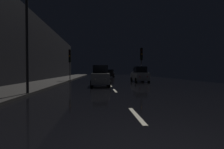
{
  "coord_description": "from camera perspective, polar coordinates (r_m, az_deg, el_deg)",
  "views": [
    {
      "loc": [
        -1.33,
        -2.62,
        1.53
      ],
      "look_at": [
        0.76,
        21.71,
        1.01
      ],
      "focal_mm": 26.85,
      "sensor_mm": 36.0,
      "label": 1
    }
  ],
  "objects": [
    {
      "name": "building_facade_left",
      "position": [
        25.49,
        -25.88,
        8.3
      ],
      "size": [
        0.8,
        63.0,
        9.45
      ],
      "primitive_type": "cube",
      "color": "black",
      "rests_on": "ground"
    },
    {
      "name": "traffic_light_far_left",
      "position": [
        25.76,
        -14.16,
        5.35
      ],
      "size": [
        0.33,
        0.47,
        4.7
      ],
      "rotation": [
        0.0,
        0.0,
        -1.65
      ],
      "color": "#38383A",
      "rests_on": "ground"
    },
    {
      "name": "ground",
      "position": [
        27.2,
        -2.09,
        -2.03
      ],
      "size": [
        27.9,
        84.0,
        0.02
      ],
      "primitive_type": "cube",
      "color": "black"
    },
    {
      "name": "streetlamp_overhead",
      "position": [
        11.86,
        -24.88,
        17.03
      ],
      "size": [
        1.7,
        0.44,
        7.22
      ],
      "color": "#2D2D30",
      "rests_on": "ground"
    },
    {
      "name": "lane_centerline",
      "position": [
        15.82,
        -0.07,
        -4.31
      ],
      "size": [
        0.16,
        23.76,
        0.01
      ],
      "color": "beige",
      "rests_on": "ground"
    },
    {
      "name": "sidewalk_left",
      "position": [
        27.91,
        -18.21,
        -1.83
      ],
      "size": [
        4.4,
        84.0,
        0.15
      ],
      "primitive_type": "cube",
      "color": "#33302D",
      "rests_on": "ground"
    },
    {
      "name": "car_approaching_headlights",
      "position": [
        17.56,
        -4.04,
        -0.63
      ],
      "size": [
        1.94,
        4.19,
        2.11
      ],
      "rotation": [
        0.0,
        0.0,
        -1.57
      ],
      "color": "silver",
      "rests_on": "ground"
    },
    {
      "name": "traffic_light_far_right",
      "position": [
        26.53,
        9.98,
        5.95
      ],
      "size": [
        0.33,
        0.47,
        5.1
      ],
      "rotation": [
        0.0,
        0.0,
        -1.49
      ],
      "color": "#38383A",
      "rests_on": "ground"
    },
    {
      "name": "car_parked_right_far",
      "position": [
        24.16,
        9.43,
        -0.1
      ],
      "size": [
        1.97,
        4.26,
        2.14
      ],
      "rotation": [
        0.0,
        0.0,
        1.57
      ],
      "color": "silver",
      "rests_on": "ground"
    },
    {
      "name": "car_distant_taillights",
      "position": [
        41.69,
        -0.51,
        0.3
      ],
      "size": [
        1.73,
        3.74,
        1.88
      ],
      "rotation": [
        0.0,
        0.0,
        1.57
      ],
      "color": "black",
      "rests_on": "ground"
    }
  ]
}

